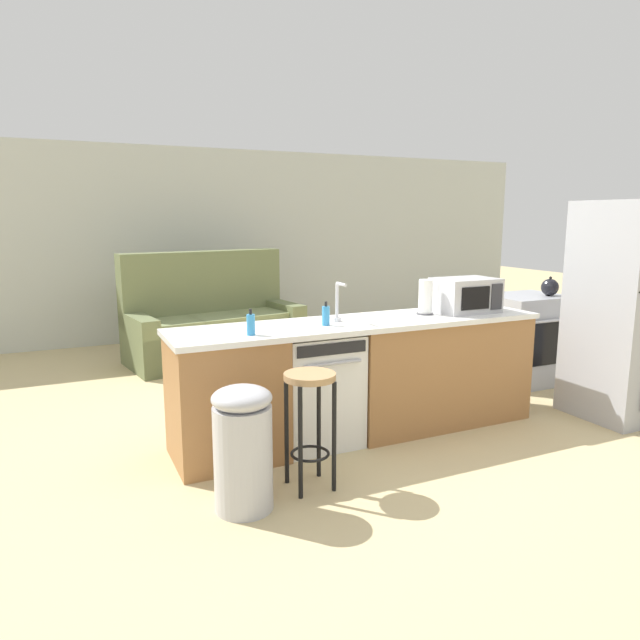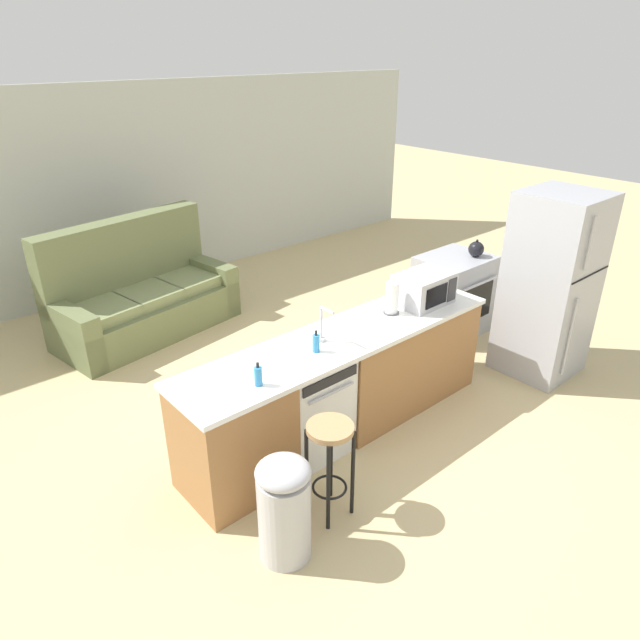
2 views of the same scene
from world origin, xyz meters
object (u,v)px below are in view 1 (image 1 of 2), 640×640
object	(u,v)px
microwave	(465,295)
dish_soap_bottle	(251,324)
trash_bin	(243,447)
bar_stool	(310,405)
stove_range	(524,339)
refrigerator	(625,311)
kettle	(550,287)
dishwasher	(315,388)
paper_towel_roll	(425,297)
soap_bottle	(326,315)
couch	(212,325)

from	to	relation	value
microwave	dish_soap_bottle	bearing A→B (deg)	-175.35
trash_bin	bar_stool	bearing A→B (deg)	10.64
dish_soap_bottle	bar_stool	world-z (taller)	dish_soap_bottle
stove_range	refrigerator	xyz separation A→B (m)	(-0.00, -1.10, 0.45)
microwave	bar_stool	distance (m)	1.89
refrigerator	dish_soap_bottle	distance (m)	3.16
stove_range	kettle	distance (m)	0.57
refrigerator	microwave	world-z (taller)	refrigerator
dishwasher	paper_towel_roll	distance (m)	1.18
trash_bin	dishwasher	bearing A→B (deg)	43.39
soap_bottle	microwave	bearing A→B (deg)	2.39
microwave	dish_soap_bottle	distance (m)	1.91
refrigerator	bar_stool	xyz separation A→B (m)	(-2.93, -0.11, -0.37)
microwave	couch	world-z (taller)	couch
dishwasher	bar_stool	size ratio (longest dim) A/B	1.14
stove_range	refrigerator	size ratio (longest dim) A/B	0.50
dishwasher	soap_bottle	size ratio (longest dim) A/B	4.77
soap_bottle	kettle	distance (m)	2.75
soap_bottle	trash_bin	distance (m)	1.25
microwave	bar_stool	size ratio (longest dim) A/B	0.68
stove_range	dish_soap_bottle	size ratio (longest dim) A/B	5.11
refrigerator	dishwasher	bearing A→B (deg)	168.07
bar_stool	stove_range	bearing A→B (deg)	22.40
dishwasher	trash_bin	distance (m)	1.09
stove_range	dishwasher	bearing A→B (deg)	-168.09
paper_towel_roll	dish_soap_bottle	bearing A→B (deg)	-172.77
dishwasher	microwave	distance (m)	1.50
bar_stool	refrigerator	bearing A→B (deg)	2.15
microwave	soap_bottle	xyz separation A→B (m)	(-1.30, -0.05, -0.07)
stove_range	microwave	xyz separation A→B (m)	(-1.23, -0.55, 0.59)
paper_towel_roll	bar_stool	bearing A→B (deg)	-152.32
dishwasher	kettle	size ratio (longest dim) A/B	4.10
soap_bottle	trash_bin	world-z (taller)	soap_bottle
microwave	paper_towel_roll	size ratio (longest dim) A/B	1.77
soap_bottle	couch	xyz separation A→B (m)	(-0.11, 2.95, -0.58)
microwave	paper_towel_roll	world-z (taller)	paper_towel_roll
stove_range	dish_soap_bottle	distance (m)	3.26
bar_stool	kettle	bearing A→B (deg)	19.25
soap_bottle	kettle	size ratio (longest dim) A/B	0.86
microwave	soap_bottle	size ratio (longest dim) A/B	2.84
soap_bottle	bar_stool	size ratio (longest dim) A/B	0.24
refrigerator	paper_towel_roll	size ratio (longest dim) A/B	6.41
microwave	kettle	bearing A→B (deg)	16.87
stove_range	paper_towel_roll	xyz separation A→B (m)	(-1.60, -0.51, 0.59)
stove_range	refrigerator	distance (m)	1.19
paper_towel_roll	bar_stool	xyz separation A→B (m)	(-1.33, -0.70, -0.50)
stove_range	trash_bin	xyz separation A→B (m)	(-3.39, -1.29, -0.07)
kettle	couch	xyz separation A→B (m)	(-2.81, 2.47, -0.59)
kettle	stove_range	bearing A→B (deg)	143.32
dishwasher	trash_bin	size ratio (longest dim) A/B	1.14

